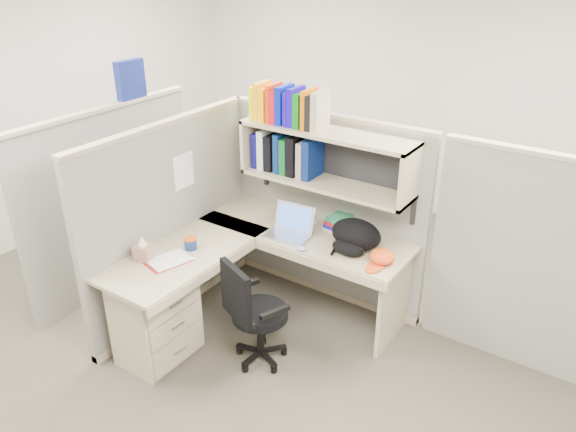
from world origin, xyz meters
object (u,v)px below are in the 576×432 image
Objects in this scene: desk at (196,296)px; snack_canister at (191,243)px; laptop at (288,223)px; backpack at (353,237)px; task_chair at (256,328)px.

snack_canister is (-0.16, 0.14, 0.34)m from desk.
laptop is 0.87× the size of backpack.
desk is 2.03× the size of task_chair.
backpack is (0.52, 0.09, -0.01)m from laptop.
task_chair is at bearing -116.32° from backpack.
backpack reaches higher than task_chair.
snack_canister is 0.81m from task_chair.
laptop reaches higher than task_chair.
backpack is at bearing 43.05° from desk.
laptop is 0.76m from snack_canister.
laptop is 3.49× the size of snack_canister.
backpack is (0.86, 0.81, 0.41)m from desk.
laptop reaches higher than desk.
snack_canister is at bearing -145.92° from backpack.
laptop is 0.85m from task_chair.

